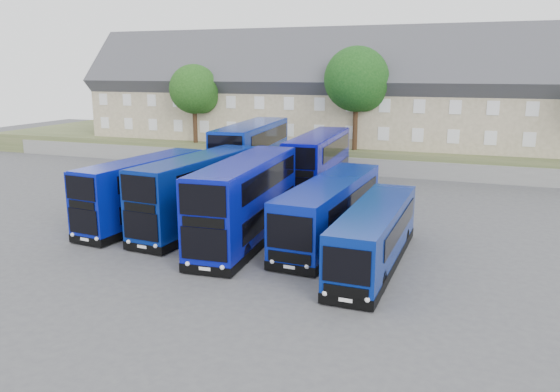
{
  "coord_description": "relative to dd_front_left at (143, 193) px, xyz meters",
  "views": [
    {
      "loc": [
        12.38,
        -23.18,
        9.2
      ],
      "look_at": [
        2.22,
        4.94,
        2.2
      ],
      "focal_mm": 35.0,
      "sensor_mm": 36.0,
      "label": 1
    }
  ],
  "objects": [
    {
      "name": "dd_rear_left",
      "position": [
        1.82,
        12.56,
        0.5
      ],
      "size": [
        3.98,
        12.58,
        4.92
      ],
      "rotation": [
        0.0,
        0.0,
        0.09
      ],
      "color": "#082494",
      "rests_on": "ground"
    },
    {
      "name": "dd_front_right",
      "position": [
        7.17,
        -1.07,
        0.25
      ],
      "size": [
        3.23,
        11.29,
        4.43
      ],
      "rotation": [
        0.0,
        0.0,
        0.06
      ],
      "color": "#08109C",
      "rests_on": "ground"
    },
    {
      "name": "earth_bank",
      "position": [
        6.2,
        29.93,
        -0.92
      ],
      "size": [
        80.0,
        20.0,
        2.0
      ],
      "primitive_type": "cube",
      "color": "#4C5932",
      "rests_on": "ground"
    },
    {
      "name": "coach_east_b",
      "position": [
        14.41,
        -2.52,
        -0.5
      ],
      "size": [
        2.52,
        10.7,
        2.91
      ],
      "rotation": [
        0.0,
        0.0,
        -0.03
      ],
      "color": "navy",
      "rests_on": "ground"
    },
    {
      "name": "dd_front_left",
      "position": [
        0.0,
        0.0,
        0.0
      ],
      "size": [
        3.26,
        10.06,
        3.93
      ],
      "rotation": [
        0.0,
        0.0,
        -0.1
      ],
      "color": "#081598",
      "rests_on": "ground"
    },
    {
      "name": "dd_front_mid",
      "position": [
        3.49,
        0.36,
        0.14
      ],
      "size": [
        3.31,
        10.76,
        4.21
      ],
      "rotation": [
        0.0,
        0.0,
        -0.08
      ],
      "color": "navy",
      "rests_on": "ground"
    },
    {
      "name": "tree_mid",
      "position": [
        8.35,
        21.53,
        6.14
      ],
      "size": [
        5.76,
        5.76,
        9.18
      ],
      "color": "#382314",
      "rests_on": "earth_bank"
    },
    {
      "name": "retaining_wall",
      "position": [
        6.2,
        19.93,
        -1.17
      ],
      "size": [
        70.0,
        0.4,
        1.5
      ],
      "primitive_type": "cube",
      "color": "slate",
      "rests_on": "ground"
    },
    {
      "name": "ground",
      "position": [
        6.2,
        -4.07,
        -1.92
      ],
      "size": [
        120.0,
        120.0,
        0.0
      ],
      "primitive_type": "plane",
      "color": "#46474C",
      "rests_on": "ground"
    },
    {
      "name": "dd_rear_right",
      "position": [
        7.68,
        11.25,
        0.26
      ],
      "size": [
        3.07,
        11.31,
        4.46
      ],
      "rotation": [
        0.0,
        0.0,
        0.04
      ],
      "color": "#070A92",
      "rests_on": "ground"
    },
    {
      "name": "tree_west",
      "position": [
        -7.65,
        21.03,
        5.13
      ],
      "size": [
        4.8,
        4.8,
        7.65
      ],
      "color": "#382314",
      "rests_on": "earth_bank"
    },
    {
      "name": "terrace_row",
      "position": [
        3.2,
        25.93,
        4.67
      ],
      "size": [
        48.0,
        10.4,
        11.2
      ],
      "color": "#9C8E6E",
      "rests_on": "earth_bank"
    },
    {
      "name": "coach_east_a",
      "position": [
        11.35,
        0.84,
        -0.32
      ],
      "size": [
        3.17,
        12.1,
        3.28
      ],
      "rotation": [
        0.0,
        0.0,
        -0.05
      ],
      "color": "#081B98",
      "rests_on": "ground"
    }
  ]
}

